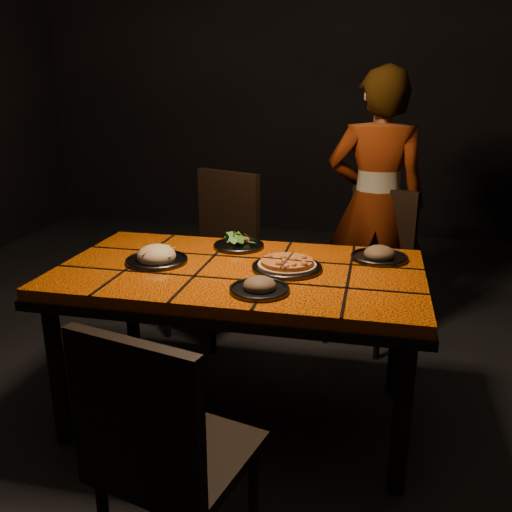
% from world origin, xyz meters
% --- Properties ---
extents(room_shell, '(6.04, 7.04, 3.08)m').
position_xyz_m(room_shell, '(0.00, 0.00, 1.50)').
color(room_shell, black).
rests_on(room_shell, ground).
extents(dining_table, '(1.62, 0.92, 0.75)m').
position_xyz_m(dining_table, '(0.00, 0.00, 0.67)').
color(dining_table, '#EC5D07').
rests_on(dining_table, ground).
extents(chair_near, '(0.50, 0.50, 0.92)m').
position_xyz_m(chair_near, '(0.02, -0.98, 0.53)').
color(chair_near, black).
rests_on(chair_near, ground).
extents(chair_far_left, '(0.60, 0.60, 1.02)m').
position_xyz_m(chair_far_left, '(-0.38, 0.90, 0.58)').
color(chair_far_left, black).
rests_on(chair_far_left, ground).
extents(chair_far_right, '(0.56, 0.56, 0.93)m').
position_xyz_m(chair_far_right, '(0.58, 1.02, 0.53)').
color(chair_far_right, black).
rests_on(chair_far_right, ground).
extents(diner, '(0.60, 0.40, 1.64)m').
position_xyz_m(diner, '(0.57, 1.15, 0.82)').
color(diner, brown).
rests_on(diner, ground).
extents(plate_pizza, '(0.31, 0.31, 0.04)m').
position_xyz_m(plate_pizza, '(0.21, 0.02, 0.77)').
color(plate_pizza, '#313236').
rests_on(plate_pizza, dining_table).
extents(plate_pasta, '(0.28, 0.28, 0.09)m').
position_xyz_m(plate_pasta, '(-0.39, -0.01, 0.77)').
color(plate_pasta, '#313236').
rests_on(plate_pasta, dining_table).
extents(plate_salad, '(0.25, 0.25, 0.07)m').
position_xyz_m(plate_salad, '(-0.08, 0.30, 0.78)').
color(plate_salad, '#313236').
rests_on(plate_salad, dining_table).
extents(plate_mushroom_a, '(0.24, 0.24, 0.08)m').
position_xyz_m(plate_mushroom_a, '(0.15, -0.26, 0.77)').
color(plate_mushroom_a, '#313236').
rests_on(plate_mushroom_a, dining_table).
extents(plate_mushroom_b, '(0.26, 0.26, 0.09)m').
position_xyz_m(plate_mushroom_b, '(0.60, 0.26, 0.77)').
color(plate_mushroom_b, '#313236').
rests_on(plate_mushroom_b, dining_table).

